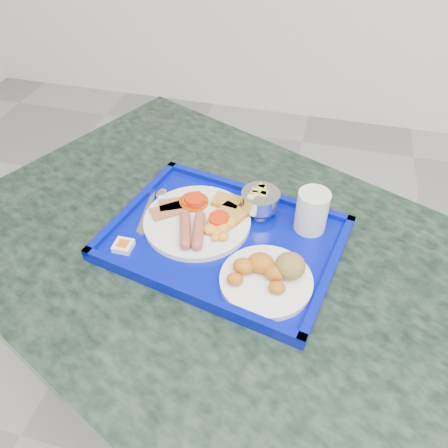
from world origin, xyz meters
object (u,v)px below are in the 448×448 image
Objects in this scene: tray at (224,239)px; main_plate at (200,220)px; juice_cup at (312,210)px; table at (228,309)px; bread_plate at (269,274)px; fruit_bowl at (260,199)px.

main_plate is at bearing 155.04° from tray.
tray is 5.68× the size of juice_cup.
table is 0.22m from tray.
bread_plate is at bearing -34.19° from table.
table is at bearing -58.16° from tray.
tray is at bearing -120.35° from fruit_bowl.
fruit_bowl is (0.12, 0.07, 0.03)m from main_plate.
bread_plate is at bearing -73.60° from fruit_bowl.
tray is 0.15m from bread_plate.
bread_plate is at bearing -108.93° from juice_cup.
juice_cup reaches higher than main_plate.
tray is 6.28× the size of fruit_bowl.
tray is at bearing -155.86° from juice_cup.
main_plate is 0.25m from juice_cup.
table is 6.21× the size of main_plate.
fruit_bowl is at bearing 106.40° from bread_plate.
juice_cup is (0.16, 0.11, 0.27)m from table.
juice_cup reaches higher than fruit_bowl.
juice_cup is at bearing 11.81° from main_plate.
bread_plate is at bearing -39.40° from tray.
juice_cup is (0.06, 0.17, 0.03)m from bread_plate.
tray is 0.07m from main_plate.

